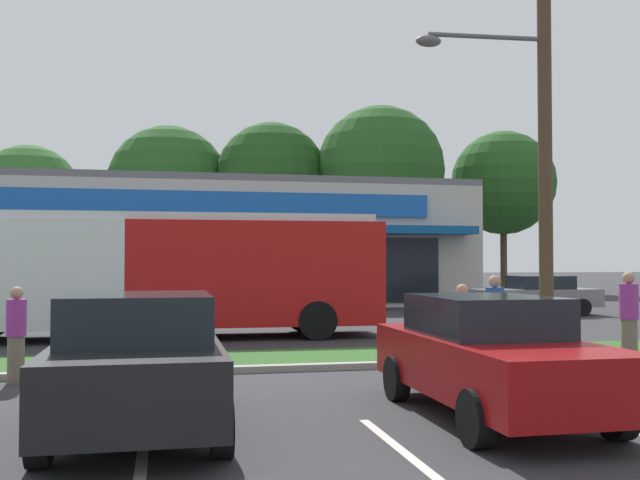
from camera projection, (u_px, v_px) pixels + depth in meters
name	position (u px, v px, depth m)	size (l,w,h in m)	color
grass_median	(258.00, 360.00, 14.52)	(56.00, 2.20, 0.12)	#2D5B23
curb_lip	(266.00, 369.00, 13.33)	(56.00, 0.24, 0.12)	#99968C
parking_stripe_1	(431.00, 473.00, 6.94)	(0.12, 4.80, 0.01)	silver
storefront_building	(175.00, 244.00, 36.77)	(26.99, 15.25, 5.72)	#BCB7AD
tree_mid_left	(29.00, 196.00, 42.95)	(5.99, 5.99, 8.86)	#473323
tree_mid	(168.00, 187.00, 46.68)	(7.78, 7.78, 10.67)	#473323
tree_mid_right	(272.00, 179.00, 46.20)	(7.09, 7.09, 10.79)	#473323
tree_right	(380.00, 170.00, 45.65)	(8.05, 8.05, 11.72)	#473323
tree_far_right	(503.00, 183.00, 48.55)	(6.88, 6.88, 10.66)	#473323
utility_pole	(538.00, 119.00, 15.80)	(3.02, 2.40, 9.50)	#4C3826
city_bus	(152.00, 271.00, 19.12)	(12.09, 2.90, 3.25)	#B71414
car_0	(536.00, 295.00, 27.33)	(4.72, 1.87, 1.47)	slate
car_1	(491.00, 356.00, 9.48)	(1.92, 4.46, 1.56)	maroon
car_3	(46.00, 299.00, 24.63)	(4.48, 1.92, 1.44)	black
car_5	(138.00, 363.00, 8.58)	(1.99, 4.25, 1.64)	black
pedestrian_near_bench	(462.00, 331.00, 12.65)	(0.33, 0.33, 1.62)	#726651
pedestrian_by_pole	(16.00, 334.00, 12.17)	(0.32, 0.32, 1.60)	#726651
pedestrian_mid	(495.00, 321.00, 13.83)	(0.35, 0.35, 1.75)	black
pedestrian_far	(629.00, 317.00, 14.45)	(0.37, 0.37, 1.81)	#726651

